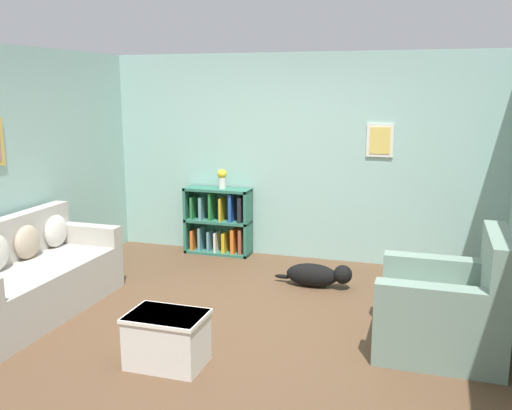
{
  "coord_description": "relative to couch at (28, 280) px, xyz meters",
  "views": [
    {
      "loc": [
        1.64,
        -4.8,
        2.19
      ],
      "look_at": [
        0.0,
        0.4,
        1.05
      ],
      "focal_mm": 40.0,
      "sensor_mm": 36.0,
      "label": 1
    }
  ],
  "objects": [
    {
      "name": "couch",
      "position": [
        0.0,
        0.0,
        0.0
      ],
      "size": [
        0.83,
        1.97,
        0.92
      ],
      "color": "#ADA89E",
      "rests_on": "ground_plane"
    },
    {
      "name": "coffee_table",
      "position": [
        1.77,
        -0.56,
        -0.12
      ],
      "size": [
        0.62,
        0.44,
        0.43
      ],
      "color": "silver",
      "rests_on": "ground_plane"
    },
    {
      "name": "wall_left",
      "position": [
        -0.48,
        0.43,
        0.96
      ],
      "size": [
        0.13,
        5.0,
        2.6
      ],
      "color": "#93BCB2",
      "rests_on": "ground_plane"
    },
    {
      "name": "recliner_chair",
      "position": [
        3.89,
        0.39,
        0.01
      ],
      "size": [
        1.01,
        0.98,
        1.04
      ],
      "color": "gray",
      "rests_on": "ground_plane"
    },
    {
      "name": "ground_plane",
      "position": [
        2.07,
        0.43,
        -0.34
      ],
      "size": [
        14.0,
        14.0,
        0.0
      ],
      "primitive_type": "plane",
      "color": "brown"
    },
    {
      "name": "dog",
      "position": [
        2.55,
        1.58,
        -0.21
      ],
      "size": [
        0.89,
        0.23,
        0.28
      ],
      "color": "black",
      "rests_on": "ground_plane"
    },
    {
      "name": "bookshelf",
      "position": [
        1.04,
        2.49,
        0.08
      ],
      "size": [
        0.88,
        0.29,
        0.88
      ],
      "color": "#2D6B56",
      "rests_on": "ground_plane"
    },
    {
      "name": "vase",
      "position": [
        1.09,
        2.47,
        0.68
      ],
      "size": [
        0.12,
        0.12,
        0.26
      ],
      "color": "silver",
      "rests_on": "bookshelf"
    },
    {
      "name": "wall_back",
      "position": [
        2.07,
        2.68,
        0.96
      ],
      "size": [
        5.6,
        0.13,
        2.6
      ],
      "color": "#93BCB2",
      "rests_on": "ground_plane"
    }
  ]
}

